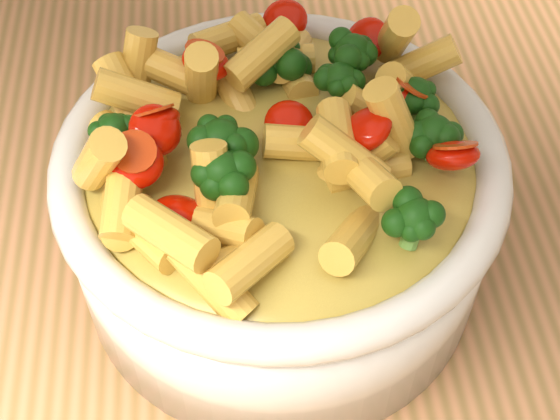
{
  "coord_description": "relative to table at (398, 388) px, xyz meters",
  "views": [
    {
      "loc": [
        -0.12,
        -0.26,
        1.34
      ],
      "look_at": [
        -0.08,
        0.05,
        0.96
      ],
      "focal_mm": 50.0,
      "sensor_mm": 36.0,
      "label": 1
    }
  ],
  "objects": [
    {
      "name": "pasta_salad",
      "position": [
        -0.08,
        0.05,
        0.23
      ],
      "size": [
        0.22,
        0.22,
        0.05
      ],
      "color": "#EFBA4B",
      "rests_on": "serving_bowl"
    },
    {
      "name": "serving_bowl",
      "position": [
        -0.08,
        0.05,
        0.16
      ],
      "size": [
        0.27,
        0.27,
        0.12
      ],
      "color": "silver",
      "rests_on": "table"
    },
    {
      "name": "table",
      "position": [
        0.0,
        0.0,
        0.0
      ],
      "size": [
        1.2,
        0.8,
        0.9
      ],
      "color": "#B6794E",
      "rests_on": "ground"
    }
  ]
}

